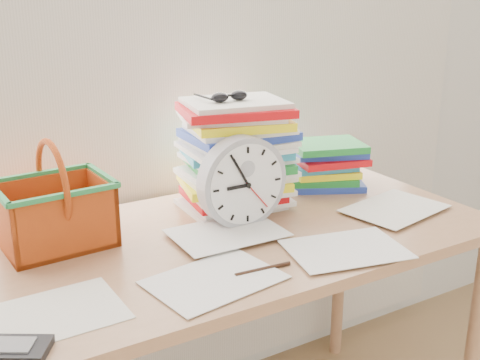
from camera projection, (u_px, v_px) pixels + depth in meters
curtain at (159, 8)px, 1.69m from camera, size 2.40×0.01×2.50m
desk at (228, 260)px, 1.58m from camera, size 1.40×0.70×0.75m
paper_stack at (236, 154)px, 1.70m from camera, size 0.35×0.31×0.31m
clock at (242, 182)px, 1.57m from camera, size 0.24×0.05×0.24m
sunglasses at (229, 96)px, 1.62m from camera, size 0.13×0.11×0.03m
book_stack at (324, 165)px, 1.89m from camera, size 0.30×0.27×0.15m
basket at (54, 195)px, 1.45m from camera, size 0.27×0.22×0.26m
pen at (263, 269)px, 1.35m from camera, size 0.14×0.02×0.01m
calculator at (3, 349)px, 1.05m from camera, size 0.18×0.15×0.02m
scattered_papers at (227, 231)px, 1.55m from camera, size 1.26×0.42×0.02m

